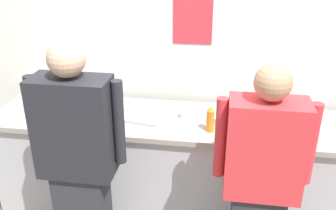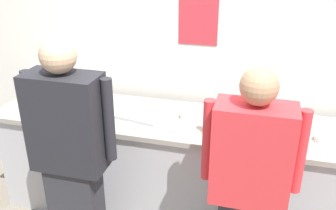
{
  "view_description": "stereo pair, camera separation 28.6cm",
  "coord_description": "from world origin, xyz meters",
  "px_view_note": "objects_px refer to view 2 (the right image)",
  "views": [
    {
      "loc": [
        0.32,
        -2.22,
        2.18
      ],
      "look_at": [
        -0.08,
        0.37,
        1.01
      ],
      "focal_mm": 39.57,
      "sensor_mm": 36.0,
      "label": 1
    },
    {
      "loc": [
        0.6,
        -2.16,
        2.18
      ],
      "look_at": [
        -0.08,
        0.37,
        1.01
      ],
      "focal_mm": 39.57,
      "sensor_mm": 36.0,
      "label": 2
    }
  ],
  "objects_px": {
    "sheet_tray": "(137,112)",
    "squeeze_bottle_primary": "(207,121)",
    "mixing_bowl_steel": "(60,101)",
    "ramekin_orange_sauce": "(322,138)",
    "chef_near_left": "(71,156)",
    "ramekin_green_sauce": "(186,115)",
    "plate_stack_front": "(222,121)",
    "deli_cup": "(244,113)",
    "ramekin_red_sauce": "(227,113)",
    "chef_center": "(248,188)",
    "plate_stack_rear": "(301,120)"
  },
  "relations": [
    {
      "from": "plate_stack_front",
      "to": "squeeze_bottle_primary",
      "type": "relative_size",
      "value": 1.07
    },
    {
      "from": "plate_stack_front",
      "to": "deli_cup",
      "type": "height_order",
      "value": "deli_cup"
    },
    {
      "from": "mixing_bowl_steel",
      "to": "squeeze_bottle_primary",
      "type": "xyz_separation_m",
      "value": [
        1.26,
        -0.13,
        0.04
      ]
    },
    {
      "from": "ramekin_orange_sauce",
      "to": "mixing_bowl_steel",
      "type": "bearing_deg",
      "value": 178.84
    },
    {
      "from": "chef_center",
      "to": "squeeze_bottle_primary",
      "type": "distance_m",
      "value": 0.63
    },
    {
      "from": "chef_center",
      "to": "deli_cup",
      "type": "distance_m",
      "value": 0.82
    },
    {
      "from": "plate_stack_front",
      "to": "mixing_bowl_steel",
      "type": "distance_m",
      "value": 1.35
    },
    {
      "from": "ramekin_orange_sauce",
      "to": "squeeze_bottle_primary",
      "type": "bearing_deg",
      "value": -173.69
    },
    {
      "from": "ramekin_green_sauce",
      "to": "deli_cup",
      "type": "bearing_deg",
      "value": 12.68
    },
    {
      "from": "plate_stack_front",
      "to": "ramekin_green_sauce",
      "type": "bearing_deg",
      "value": 169.77
    },
    {
      "from": "chef_center",
      "to": "sheet_tray",
      "type": "height_order",
      "value": "chef_center"
    },
    {
      "from": "plate_stack_front",
      "to": "ramekin_green_sauce",
      "type": "xyz_separation_m",
      "value": [
        -0.3,
        0.05,
        -0.01
      ]
    },
    {
      "from": "ramekin_orange_sauce",
      "to": "ramekin_green_sauce",
      "type": "xyz_separation_m",
      "value": [
        -1.0,
        0.11,
        0.0
      ]
    },
    {
      "from": "squeeze_bottle_primary",
      "to": "deli_cup",
      "type": "bearing_deg",
      "value": 51.46
    },
    {
      "from": "plate_stack_front",
      "to": "mixing_bowl_steel",
      "type": "relative_size",
      "value": 0.55
    },
    {
      "from": "squeeze_bottle_primary",
      "to": "deli_cup",
      "type": "height_order",
      "value": "squeeze_bottle_primary"
    },
    {
      "from": "plate_stack_front",
      "to": "deli_cup",
      "type": "relative_size",
      "value": 1.97
    },
    {
      "from": "ramekin_orange_sauce",
      "to": "deli_cup",
      "type": "bearing_deg",
      "value": 159.21
    },
    {
      "from": "plate_stack_front",
      "to": "plate_stack_rear",
      "type": "height_order",
      "value": "plate_stack_rear"
    },
    {
      "from": "ramekin_red_sauce",
      "to": "ramekin_green_sauce",
      "type": "distance_m",
      "value": 0.34
    },
    {
      "from": "ramekin_red_sauce",
      "to": "ramekin_orange_sauce",
      "type": "bearing_deg",
      "value": -19.53
    },
    {
      "from": "plate_stack_rear",
      "to": "ramekin_red_sauce",
      "type": "bearing_deg",
      "value": 176.99
    },
    {
      "from": "squeeze_bottle_primary",
      "to": "ramekin_green_sauce",
      "type": "xyz_separation_m",
      "value": [
        -0.2,
        0.2,
        -0.07
      ]
    },
    {
      "from": "sheet_tray",
      "to": "deli_cup",
      "type": "height_order",
      "value": "deli_cup"
    },
    {
      "from": "mixing_bowl_steel",
      "to": "plate_stack_front",
      "type": "bearing_deg",
      "value": 0.69
    },
    {
      "from": "mixing_bowl_steel",
      "to": "chef_center",
      "type": "bearing_deg",
      "value": -21.76
    },
    {
      "from": "plate_stack_rear",
      "to": "ramekin_orange_sauce",
      "type": "bearing_deg",
      "value": -58.94
    },
    {
      "from": "ramekin_green_sauce",
      "to": "plate_stack_rear",
      "type": "bearing_deg",
      "value": 6.81
    },
    {
      "from": "deli_cup",
      "to": "chef_near_left",
      "type": "bearing_deg",
      "value": -141.58
    },
    {
      "from": "chef_near_left",
      "to": "sheet_tray",
      "type": "relative_size",
      "value": 3.65
    },
    {
      "from": "sheet_tray",
      "to": "squeeze_bottle_primary",
      "type": "xyz_separation_m",
      "value": [
        0.6,
        -0.17,
        0.08
      ]
    },
    {
      "from": "sheet_tray",
      "to": "deli_cup",
      "type": "xyz_separation_m",
      "value": [
        0.84,
        0.12,
        0.04
      ]
    },
    {
      "from": "plate_stack_front",
      "to": "squeeze_bottle_primary",
      "type": "distance_m",
      "value": 0.18
    },
    {
      "from": "sheet_tray",
      "to": "squeeze_bottle_primary",
      "type": "relative_size",
      "value": 2.31
    },
    {
      "from": "plate_stack_front",
      "to": "ramekin_orange_sauce",
      "type": "bearing_deg",
      "value": -4.71
    },
    {
      "from": "chef_near_left",
      "to": "sheet_tray",
      "type": "xyz_separation_m",
      "value": [
        0.21,
        0.71,
        0.02
      ]
    },
    {
      "from": "deli_cup",
      "to": "ramekin_green_sauce",
      "type": "bearing_deg",
      "value": -167.32
    },
    {
      "from": "plate_stack_rear",
      "to": "sheet_tray",
      "type": "xyz_separation_m",
      "value": [
        -1.27,
        -0.13,
        -0.03
      ]
    },
    {
      "from": "plate_stack_rear",
      "to": "sheet_tray",
      "type": "distance_m",
      "value": 1.27
    },
    {
      "from": "mixing_bowl_steel",
      "to": "ramekin_orange_sauce",
      "type": "height_order",
      "value": "mixing_bowl_steel"
    },
    {
      "from": "plate_stack_rear",
      "to": "ramekin_orange_sauce",
      "type": "relative_size",
      "value": 2.15
    },
    {
      "from": "chef_near_left",
      "to": "ramekin_red_sauce",
      "type": "distance_m",
      "value": 1.26
    },
    {
      "from": "chef_near_left",
      "to": "deli_cup",
      "type": "xyz_separation_m",
      "value": [
        1.05,
        0.83,
        0.06
      ]
    },
    {
      "from": "chef_near_left",
      "to": "ramekin_green_sauce",
      "type": "bearing_deg",
      "value": 50.37
    },
    {
      "from": "plate_stack_rear",
      "to": "mixing_bowl_steel",
      "type": "xyz_separation_m",
      "value": [
        -1.92,
        -0.17,
        0.01
      ]
    },
    {
      "from": "plate_stack_rear",
      "to": "squeeze_bottle_primary",
      "type": "xyz_separation_m",
      "value": [
        -0.66,
        -0.3,
        0.05
      ]
    },
    {
      "from": "sheet_tray",
      "to": "squeeze_bottle_primary",
      "type": "distance_m",
      "value": 0.63
    },
    {
      "from": "plate_stack_front",
      "to": "mixing_bowl_steel",
      "type": "xyz_separation_m",
      "value": [
        -1.35,
        -0.02,
        0.02
      ]
    },
    {
      "from": "chef_center",
      "to": "squeeze_bottle_primary",
      "type": "bearing_deg",
      "value": 123.5
    },
    {
      "from": "chef_near_left",
      "to": "mixing_bowl_steel",
      "type": "height_order",
      "value": "chef_near_left"
    }
  ]
}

